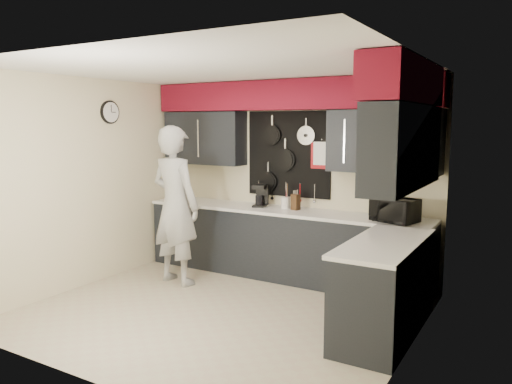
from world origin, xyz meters
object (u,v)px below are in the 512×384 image
Objects in this scene: person at (175,205)px; knife_block at (296,202)px; coffee_maker at (261,195)px; microwave at (395,210)px; utensil_crock at (285,203)px.

knife_block is at bearing -135.70° from person.
coffee_maker is (-0.52, -0.01, 0.05)m from knife_block.
coffee_maker is 1.17m from person.
microwave is 2.39× the size of knife_block.
person reaches higher than coffee_maker.
knife_block is (-1.32, 0.15, -0.03)m from microwave.
utensil_crock is (-1.49, 0.18, -0.06)m from microwave.
knife_block is 0.52m from coffee_maker.
microwave is 2.68m from person.
utensil_crock is 1.44m from person.
utensil_crock is at bearing -130.65° from person.
knife_block is at bearing -13.92° from coffee_maker.
utensil_crock is 0.37m from coffee_maker.
person is (-1.07, -0.96, 0.01)m from utensil_crock.
microwave reaches higher than knife_block.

